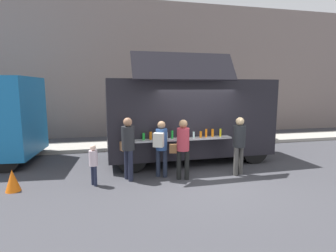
# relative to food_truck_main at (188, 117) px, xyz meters

# --- Properties ---
(ground_plane) EXTENTS (60.00, 60.00, 0.00)m
(ground_plane) POSITION_rel_food_truck_main_xyz_m (-0.03, -1.95, -1.54)
(ground_plane) COLOR #38383D
(curb_strip) EXTENTS (28.00, 1.60, 0.15)m
(curb_strip) POSITION_rel_food_truck_main_xyz_m (-4.00, 2.62, -1.47)
(curb_strip) COLOR #9E998E
(curb_strip) RESTS_ON ground
(building_behind) EXTENTS (32.00, 2.40, 7.05)m
(building_behind) POSITION_rel_food_truck_main_xyz_m (-3.00, 6.52, 1.98)
(building_behind) COLOR slate
(building_behind) RESTS_ON ground
(food_truck_main) EXTENTS (5.59, 2.87, 3.58)m
(food_truck_main) POSITION_rel_food_truck_main_xyz_m (0.00, 0.00, 0.00)
(food_truck_main) COLOR black
(food_truck_main) RESTS_ON ground
(traffic_cone_orange) EXTENTS (0.36, 0.36, 0.55)m
(traffic_cone_orange) POSITION_rel_food_truck_main_xyz_m (-5.08, -1.82, -1.27)
(traffic_cone_orange) COLOR orange
(traffic_cone_orange) RESTS_ON ground
(trash_bin) EXTENTS (0.60, 0.60, 0.95)m
(trash_bin) POSITION_rel_food_truck_main_xyz_m (4.46, 2.32, -1.07)
(trash_bin) COLOR #2B6339
(trash_bin) RESTS_ON ground
(customer_front_ordering) EXTENTS (0.55, 0.35, 1.69)m
(customer_front_ordering) POSITION_rel_food_truck_main_xyz_m (-0.74, -1.92, -0.54)
(customer_front_ordering) COLOR black
(customer_front_ordering) RESTS_ON ground
(customer_mid_with_backpack) EXTENTS (0.46, 0.53, 1.63)m
(customer_mid_with_backpack) POSITION_rel_food_truck_main_xyz_m (-1.28, -1.61, -0.55)
(customer_mid_with_backpack) COLOR #1E2535
(customer_mid_with_backpack) RESTS_ON ground
(customer_rear_waiting) EXTENTS (0.40, 0.56, 1.75)m
(customer_rear_waiting) POSITION_rel_food_truck_main_xyz_m (-2.22, -1.62, -0.50)
(customer_rear_waiting) COLOR #1F2335
(customer_rear_waiting) RESTS_ON ground
(customer_extra_browsing) EXTENTS (0.35, 0.35, 1.71)m
(customer_extra_browsing) POSITION_rel_food_truck_main_xyz_m (0.98, -1.90, -0.52)
(customer_extra_browsing) COLOR #484743
(customer_extra_browsing) RESTS_ON ground
(child_near_queue) EXTENTS (0.22, 0.22, 1.09)m
(child_near_queue) POSITION_rel_food_truck_main_xyz_m (-3.13, -1.86, -0.89)
(child_near_queue) COLOR #1F243A
(child_near_queue) RESTS_ON ground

